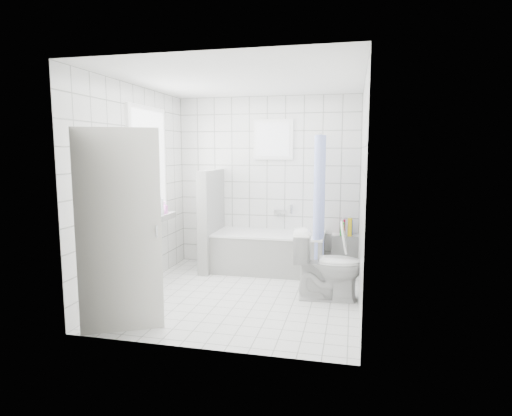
# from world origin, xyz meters

# --- Properties ---
(ground) EXTENTS (3.00, 3.00, 0.00)m
(ground) POSITION_xyz_m (0.00, 0.00, 0.00)
(ground) COLOR white
(ground) RESTS_ON ground
(ceiling) EXTENTS (3.00, 3.00, 0.00)m
(ceiling) POSITION_xyz_m (0.00, 0.00, 2.60)
(ceiling) COLOR white
(ceiling) RESTS_ON ground
(wall_back) EXTENTS (2.80, 0.02, 2.60)m
(wall_back) POSITION_xyz_m (0.00, 1.50, 1.30)
(wall_back) COLOR white
(wall_back) RESTS_ON ground
(wall_front) EXTENTS (2.80, 0.02, 2.60)m
(wall_front) POSITION_xyz_m (0.00, -1.50, 1.30)
(wall_front) COLOR white
(wall_front) RESTS_ON ground
(wall_left) EXTENTS (0.02, 3.00, 2.60)m
(wall_left) POSITION_xyz_m (-1.40, 0.00, 1.30)
(wall_left) COLOR white
(wall_left) RESTS_ON ground
(wall_right) EXTENTS (0.02, 3.00, 2.60)m
(wall_right) POSITION_xyz_m (1.40, 0.00, 1.30)
(wall_right) COLOR white
(wall_right) RESTS_ON ground
(window_left) EXTENTS (0.01, 0.90, 1.40)m
(window_left) POSITION_xyz_m (-1.35, 0.30, 1.60)
(window_left) COLOR white
(window_left) RESTS_ON wall_left
(window_back) EXTENTS (0.50, 0.01, 0.50)m
(window_back) POSITION_xyz_m (0.10, 1.46, 1.95)
(window_back) COLOR white
(window_back) RESTS_ON wall_back
(window_sill) EXTENTS (0.18, 1.02, 0.08)m
(window_sill) POSITION_xyz_m (-1.31, 0.30, 0.86)
(window_sill) COLOR white
(window_sill) RESTS_ON wall_left
(door) EXTENTS (0.73, 0.40, 2.00)m
(door) POSITION_xyz_m (-0.89, -1.30, 1.00)
(door) COLOR silver
(door) RESTS_ON ground
(bathtub) EXTENTS (1.62, 0.77, 0.58)m
(bathtub) POSITION_xyz_m (0.11, 1.12, 0.29)
(bathtub) COLOR white
(bathtub) RESTS_ON ground
(partition_wall) EXTENTS (0.15, 0.85, 1.50)m
(partition_wall) POSITION_xyz_m (-0.76, 1.07, 0.75)
(partition_wall) COLOR white
(partition_wall) RESTS_ON ground
(tiled_ledge) EXTENTS (0.40, 0.24, 0.55)m
(tiled_ledge) POSITION_xyz_m (1.21, 1.38, 0.28)
(tiled_ledge) COLOR white
(tiled_ledge) RESTS_ON ground
(toilet) EXTENTS (0.86, 0.54, 0.84)m
(toilet) POSITION_xyz_m (1.03, 0.10, 0.42)
(toilet) COLOR white
(toilet) RESTS_ON ground
(curtain_rod) EXTENTS (0.02, 0.80, 0.02)m
(curtain_rod) POSITION_xyz_m (0.86, 1.10, 2.00)
(curtain_rod) COLOR silver
(curtain_rod) RESTS_ON wall_back
(shower_curtain) EXTENTS (0.14, 0.48, 1.78)m
(shower_curtain) POSITION_xyz_m (0.86, 0.97, 1.10)
(shower_curtain) COLOR #4F65E9
(shower_curtain) RESTS_ON curtain_rod
(tub_faucet) EXTENTS (0.18, 0.06, 0.06)m
(tub_faucet) POSITION_xyz_m (0.21, 1.46, 0.85)
(tub_faucet) COLOR silver
(tub_faucet) RESTS_ON wall_back
(sill_bottles) EXTENTS (0.16, 0.55, 0.31)m
(sill_bottles) POSITION_xyz_m (-1.30, 0.41, 1.03)
(sill_bottles) COLOR #32A3E1
(sill_bottles) RESTS_ON window_sill
(ledge_bottles) EXTENTS (0.18, 0.18, 0.27)m
(ledge_bottles) POSITION_xyz_m (1.22, 1.33, 0.67)
(ledge_bottles) COLOR blue
(ledge_bottles) RESTS_ON tiled_ledge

